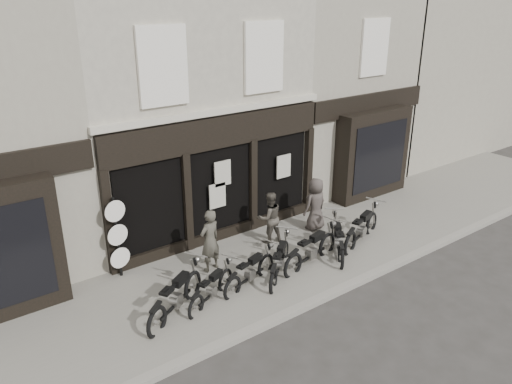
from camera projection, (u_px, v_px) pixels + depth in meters
ground_plane at (282, 282)px, 13.19m from camera, size 90.00×90.00×0.00m
pavement at (262, 266)px, 13.84m from camera, size 30.00×4.20×0.12m
kerb at (315, 301)px, 12.23m from camera, size 30.00×0.25×0.13m
central_building at (168, 94)px, 16.13m from camera, size 7.30×6.22×8.34m
neighbour_right at (314, 77)px, 19.62m from camera, size 5.60×6.73×8.34m
filler_right at (436, 60)px, 24.19m from camera, size 11.00×6.00×8.20m
motorcycle_0 at (176, 299)px, 11.65m from camera, size 2.12×1.48×1.13m
motorcycle_1 at (212, 290)px, 12.13m from camera, size 1.80×1.09×0.93m
motorcycle_2 at (250, 274)px, 12.82m from camera, size 1.99×0.87×0.98m
motorcycle_3 at (280, 263)px, 13.25m from camera, size 1.85×1.60×1.05m
motorcycle_4 at (311, 252)px, 13.78m from camera, size 2.31×0.81×1.12m
motorcycle_5 at (338, 242)px, 14.40m from camera, size 1.61×1.90×1.08m
motorcycle_6 at (362, 231)px, 15.02m from camera, size 2.28×1.12×1.14m
man_left at (210, 241)px, 13.24m from camera, size 0.71×0.54×1.75m
man_centre at (270, 217)px, 14.80m from camera, size 0.87×0.73×1.59m
man_right at (316, 204)px, 15.60m from camera, size 0.86×0.59×1.69m
advert_sign_post at (118, 241)px, 12.87m from camera, size 0.57×0.37×2.36m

